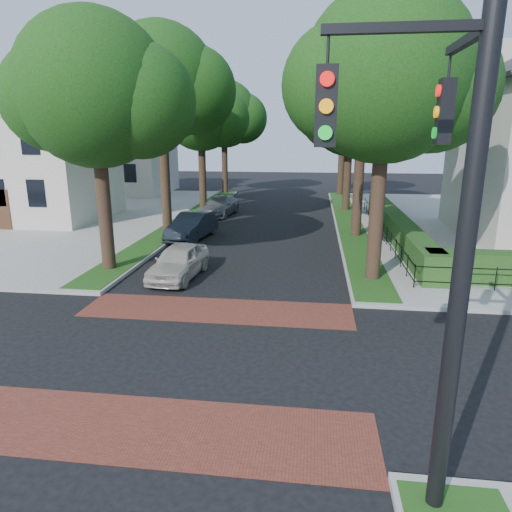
# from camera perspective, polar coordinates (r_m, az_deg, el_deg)

# --- Properties ---
(ground) EXTENTS (120.00, 120.00, 0.00)m
(ground) POSITION_cam_1_polar(r_m,az_deg,el_deg) (12.58, -7.95, -12.14)
(ground) COLOR black
(ground) RESTS_ON ground
(crosswalk_far) EXTENTS (9.00, 2.20, 0.01)m
(crosswalk_far) POSITION_cam_1_polar(r_m,az_deg,el_deg) (15.41, -4.87, -6.77)
(crosswalk_far) COLOR maroon
(crosswalk_far) RESTS_ON ground
(crosswalk_near) EXTENTS (9.00, 2.20, 0.01)m
(crosswalk_near) POSITION_cam_1_polar(r_m,az_deg,el_deg) (9.98, -13.01, -20.33)
(crosswalk_near) COLOR maroon
(crosswalk_near) RESTS_ON ground
(grass_strip_ne) EXTENTS (1.60, 29.80, 0.02)m
(grass_strip_ne) POSITION_cam_1_polar(r_m,az_deg,el_deg) (30.47, 11.51, 4.25)
(grass_strip_ne) COLOR #204413
(grass_strip_ne) RESTS_ON sidewalk_ne
(grass_strip_nw) EXTENTS (1.60, 29.80, 0.02)m
(grass_strip_nw) POSITION_cam_1_polar(r_m,az_deg,el_deg) (31.55, -8.51, 4.75)
(grass_strip_nw) COLOR #204413
(grass_strip_nw) RESTS_ON sidewalk_nw
(tree_right_near) EXTENTS (7.75, 6.67, 10.66)m
(tree_right_near) POSITION_cam_1_polar(r_m,az_deg,el_deg) (18.28, 16.17, 20.49)
(tree_right_near) COLOR black
(tree_right_near) RESTS_ON sidewalk_ne
(tree_right_mid) EXTENTS (8.25, 7.09, 11.22)m
(tree_right_mid) POSITION_cam_1_polar(r_m,az_deg,el_deg) (26.24, 13.54, 19.63)
(tree_right_mid) COLOR black
(tree_right_mid) RESTS_ON sidewalk_ne
(tree_right_far) EXTENTS (7.25, 6.23, 9.74)m
(tree_right_far) POSITION_cam_1_polar(r_m,az_deg,el_deg) (35.10, 11.85, 16.70)
(tree_right_far) COLOR black
(tree_right_far) RESTS_ON sidewalk_ne
(tree_right_back) EXTENTS (7.50, 6.45, 10.20)m
(tree_right_back) POSITION_cam_1_polar(r_m,az_deg,el_deg) (44.10, 10.98, 16.81)
(tree_right_back) COLOR black
(tree_right_back) RESTS_ON sidewalk_ne
(tree_left_near) EXTENTS (7.50, 6.45, 10.20)m
(tree_left_near) POSITION_cam_1_polar(r_m,az_deg,el_deg) (19.96, -18.98, 18.74)
(tree_left_near) COLOR black
(tree_left_near) RESTS_ON sidewalk_nw
(tree_left_mid) EXTENTS (8.00, 6.88, 11.48)m
(tree_left_mid) POSITION_cam_1_polar(r_m,az_deg,el_deg) (27.49, -11.48, 20.26)
(tree_left_mid) COLOR black
(tree_left_mid) RESTS_ON sidewalk_nw
(tree_left_far) EXTENTS (7.00, 6.02, 9.86)m
(tree_left_far) POSITION_cam_1_polar(r_m,az_deg,el_deg) (36.03, -6.69, 17.19)
(tree_left_far) COLOR black
(tree_left_far) RESTS_ON sidewalk_nw
(tree_left_back) EXTENTS (7.75, 6.66, 10.44)m
(tree_left_back) POSITION_cam_1_polar(r_m,az_deg,el_deg) (44.85, -3.84, 17.20)
(tree_left_back) COLOR black
(tree_left_back) RESTS_ON sidewalk_nw
(hedge_main_road) EXTENTS (1.00, 18.00, 1.20)m
(hedge_main_road) POSITION_cam_1_polar(r_m,az_deg,el_deg) (26.65, 17.11, 3.65)
(hedge_main_road) COLOR #193E15
(hedge_main_road) RESTS_ON sidewalk_ne
(fence_main_road) EXTENTS (0.06, 18.00, 0.90)m
(fence_main_road) POSITION_cam_1_polar(r_m,az_deg,el_deg) (26.55, 15.39, 3.40)
(fence_main_road) COLOR black
(fence_main_road) RESTS_ON sidewalk_ne
(house_left_near) EXTENTS (10.00, 9.00, 10.14)m
(house_left_near) POSITION_cam_1_polar(r_m,az_deg,el_deg) (34.25, -26.27, 12.43)
(house_left_near) COLOR beige
(house_left_near) RESTS_ON sidewalk_nw
(house_left_far) EXTENTS (10.00, 9.00, 10.14)m
(house_left_far) POSITION_cam_1_polar(r_m,az_deg,el_deg) (46.63, -16.72, 13.62)
(house_left_far) COLOR beige
(house_left_far) RESTS_ON sidewalk_nw
(traffic_signal) EXTENTS (2.17, 2.00, 8.00)m
(traffic_signal) POSITION_cam_1_polar(r_m,az_deg,el_deg) (6.69, 22.88, 5.16)
(traffic_signal) COLOR black
(traffic_signal) RESTS_ON sidewalk_se
(parked_car_front) EXTENTS (1.93, 4.14, 1.37)m
(parked_car_front) POSITION_cam_1_polar(r_m,az_deg,el_deg) (18.84, -9.64, -0.65)
(parked_car_front) COLOR beige
(parked_car_front) RESTS_ON ground
(parked_car_middle) EXTENTS (2.17, 4.59, 1.45)m
(parked_car_middle) POSITION_cam_1_polar(r_m,az_deg,el_deg) (25.69, -8.00, 3.71)
(parked_car_middle) COLOR black
(parked_car_middle) RESTS_ON ground
(parked_car_rear) EXTENTS (2.39, 4.78, 1.33)m
(parked_car_rear) POSITION_cam_1_polar(r_m,az_deg,el_deg) (33.16, -4.50, 6.25)
(parked_car_rear) COLOR slate
(parked_car_rear) RESTS_ON ground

